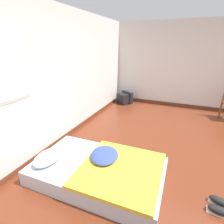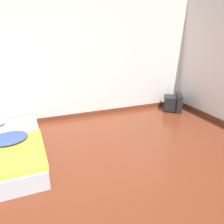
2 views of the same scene
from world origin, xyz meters
name	(u,v)px [view 1 (image 1 of 2)]	position (x,y,z in m)	size (l,w,h in m)	color
ground_plane	(186,158)	(0.00, 0.00, 0.00)	(20.00, 20.00, 0.00)	maroon
wall_back	(65,77)	(-0.02, 2.48, 1.29)	(8.34, 0.08, 2.60)	silver
wall_right	(195,67)	(3.00, 0.00, 1.29)	(0.08, 7.31, 2.60)	silver
mattress_bed	(98,170)	(-1.07, 1.22, 0.15)	(1.18, 1.93, 0.38)	silver
crt_tv	(125,98)	(2.56, 2.06, 0.19)	(0.55, 0.57, 0.39)	black
sneaker_pair	(220,206)	(-0.98, -0.40, 0.05)	(0.31, 0.30, 0.10)	silver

